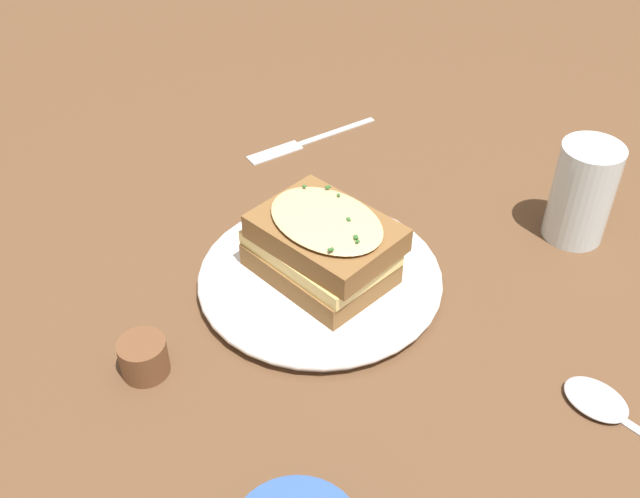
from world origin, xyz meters
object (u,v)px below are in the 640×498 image
fork (299,144)px  condiment_pot (144,357)px  water_glass (582,193)px  dinner_plate (320,278)px  spoon (606,406)px  sandwich (323,246)px

fork → condiment_pot: 0.41m
water_glass → fork: water_glass is taller
dinner_plate → fork: (0.27, -0.03, -0.01)m
water_glass → condiment_pot: 0.49m
water_glass → spoon: size_ratio=0.72×
sandwich → water_glass: (0.02, -0.29, 0.00)m
sandwich → fork: size_ratio=0.92×
sandwich → spoon: size_ratio=1.08×
dinner_plate → fork: size_ratio=1.35×
dinner_plate → water_glass: size_ratio=2.20×
fork → condiment_pot: condiment_pot is taller
dinner_plate → water_glass: water_glass is taller
fork → condiment_pot: bearing=128.2°
fork → condiment_pot: (-0.35, 0.21, 0.02)m
sandwich → water_glass: size_ratio=1.50×
sandwich → condiment_pot: sandwich is taller
dinner_plate → condiment_pot: 0.20m
sandwich → condiment_pot: 0.20m
dinner_plate → fork: 0.27m
condiment_pot → sandwich: bearing=-67.4°
sandwich → fork: bearing=-6.0°
water_glass → fork: size_ratio=0.61×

